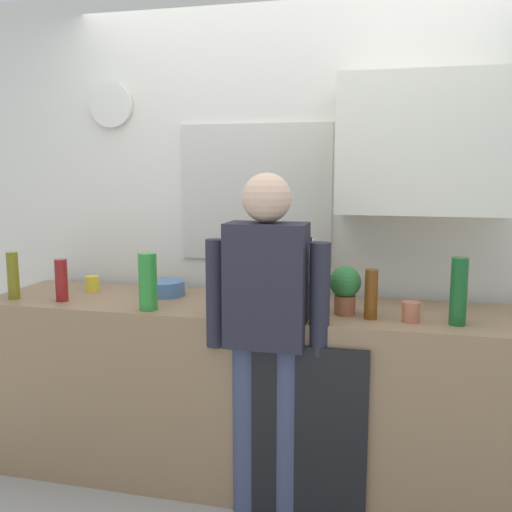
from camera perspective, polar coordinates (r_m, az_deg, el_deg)
The scene contains 17 objects.
ground_plane at distance 3.01m, azimuth 0.98°, elevation -23.87°, with size 8.00×8.00×0.00m, color #9E998E.
kitchen_counter at distance 3.06m, azimuth 2.33°, elevation -13.50°, with size 3.10×0.64×0.93m, color #937251.
dishwasher_panel at distance 2.75m, azimuth 4.82°, elevation -17.24°, with size 0.56×0.02×0.84m, color black.
back_wall_assembly at distance 3.23m, azimuth 5.29°, elevation 3.99°, with size 4.70×0.42×2.60m.
coffee_maker at distance 3.09m, azimuth 3.99°, elevation -1.44°, with size 0.20×0.20×0.33m.
bottle_green_wine at distance 2.69m, azimuth 19.33°, elevation -3.32°, with size 0.07×0.07×0.30m, color #195923.
bottle_dark_sauce at distance 2.77m, azimuth 0.54°, elevation -3.75°, with size 0.06×0.06×0.18m, color black.
bottle_olive_oil at distance 3.31m, azimuth -22.80°, elevation -1.79°, with size 0.06×0.06×0.25m, color olive.
bottle_clear_soda at distance 2.86m, azimuth -10.60°, elevation -2.50°, with size 0.09×0.09×0.28m, color #2D8C33.
bottle_red_vinegar at distance 3.17m, azimuth -18.61°, elevation -2.28°, with size 0.06×0.06×0.22m, color maroon.
bottle_amber_beer at distance 2.70m, azimuth 11.26°, elevation -3.72°, with size 0.06×0.06×0.23m, color brown.
cup_blue_mug at distance 3.12m, azimuth -2.89°, elevation -3.14°, with size 0.08×0.08×0.10m, color #3351B2.
cup_yellow_cup at distance 3.39m, azimuth -15.82°, elevation -2.62°, with size 0.07×0.07×0.09m, color yellow.
cup_terracotta_mug at distance 2.70m, azimuth 15.01°, elevation -5.33°, with size 0.08×0.08×0.09m, color #B26647.
mixing_bowl at distance 3.19m, azimuth -9.00°, elevation -3.15°, with size 0.22×0.22×0.08m, color #4C72A5.
potted_plant at distance 2.76m, azimuth 8.77°, elevation -3.01°, with size 0.15×0.15×0.23m.
person_at_sink at distance 2.63m, azimuth 1.03°, elevation -6.13°, with size 0.57×0.22×1.60m.
Camera 1 is at (0.58, -2.48, 1.61)m, focal length 40.63 mm.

